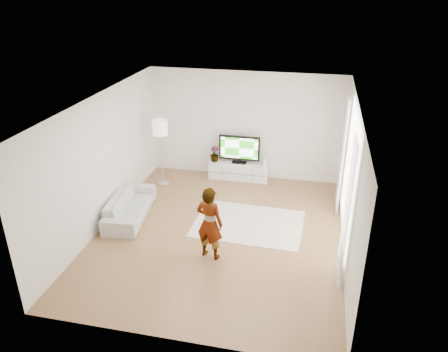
% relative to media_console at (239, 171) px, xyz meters
% --- Properties ---
extents(floor, '(6.00, 6.00, 0.00)m').
position_rel_media_console_xyz_m(floor, '(0.11, -2.76, -0.22)').
color(floor, '#AD7A4E').
rests_on(floor, ground).
extents(ceiling, '(6.00, 6.00, 0.00)m').
position_rel_media_console_xyz_m(ceiling, '(0.11, -2.76, 2.58)').
color(ceiling, white).
rests_on(ceiling, wall_back).
extents(wall_left, '(0.02, 6.00, 2.80)m').
position_rel_media_console_xyz_m(wall_left, '(-2.39, -2.76, 1.18)').
color(wall_left, white).
rests_on(wall_left, floor).
extents(wall_right, '(0.02, 6.00, 2.80)m').
position_rel_media_console_xyz_m(wall_right, '(2.61, -2.76, 1.18)').
color(wall_right, white).
rests_on(wall_right, floor).
extents(wall_back, '(5.00, 0.02, 2.80)m').
position_rel_media_console_xyz_m(wall_back, '(0.11, 0.24, 1.18)').
color(wall_back, white).
rests_on(wall_back, floor).
extents(wall_front, '(5.00, 0.02, 2.80)m').
position_rel_media_console_xyz_m(wall_front, '(0.11, -5.76, 1.18)').
color(wall_front, white).
rests_on(wall_front, floor).
extents(window, '(0.01, 2.60, 2.50)m').
position_rel_media_console_xyz_m(window, '(2.59, -2.46, 1.23)').
color(window, white).
rests_on(window, wall_right).
extents(curtain_near, '(0.04, 0.70, 2.60)m').
position_rel_media_console_xyz_m(curtain_near, '(2.51, -3.76, 1.13)').
color(curtain_near, white).
rests_on(curtain_near, floor).
extents(curtain_far, '(0.04, 0.70, 2.60)m').
position_rel_media_console_xyz_m(curtain_far, '(2.51, -1.16, 1.13)').
color(curtain_far, white).
rests_on(curtain_far, floor).
extents(media_console, '(1.56, 0.44, 0.44)m').
position_rel_media_console_xyz_m(media_console, '(0.00, 0.00, 0.00)').
color(media_console, silver).
rests_on(media_console, floor).
extents(television, '(1.06, 0.21, 0.74)m').
position_rel_media_console_xyz_m(television, '(-0.00, 0.03, 0.62)').
color(television, black).
rests_on(television, media_console).
extents(game_console, '(0.05, 0.15, 0.21)m').
position_rel_media_console_xyz_m(game_console, '(0.68, -0.00, 0.32)').
color(game_console, white).
rests_on(game_console, media_console).
extents(potted_plant, '(0.29, 0.29, 0.40)m').
position_rel_media_console_xyz_m(potted_plant, '(-0.66, 0.00, 0.42)').
color(potted_plant, '#3F7238').
rests_on(potted_plant, media_console).
extents(rug, '(2.36, 1.73, 0.01)m').
position_rel_media_console_xyz_m(rug, '(0.64, -2.24, -0.21)').
color(rug, beige).
rests_on(rug, floor).
extents(player, '(0.60, 0.47, 1.46)m').
position_rel_media_console_xyz_m(player, '(0.12, -3.60, 0.52)').
color(player, '#334772').
rests_on(player, rug).
extents(sofa, '(0.95, 1.94, 0.55)m').
position_rel_media_console_xyz_m(sofa, '(-1.99, -2.51, 0.05)').
color(sofa, '#B6B6B1').
rests_on(sofa, floor).
extents(floor_lamp, '(0.38, 0.38, 1.72)m').
position_rel_media_console_xyz_m(floor_lamp, '(-1.84, -0.74, 1.24)').
color(floor_lamp, silver).
rests_on(floor_lamp, floor).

